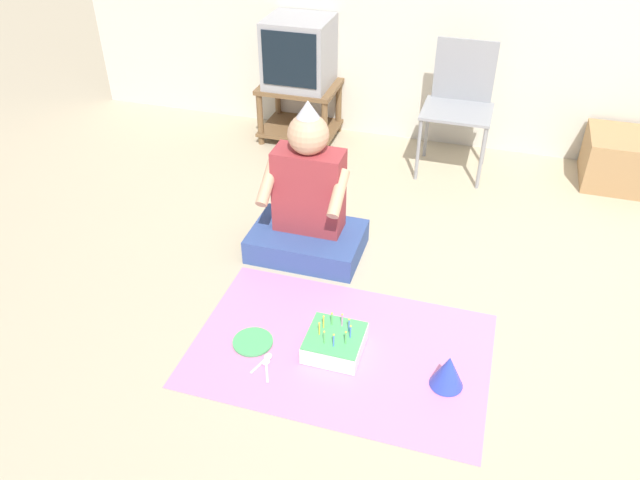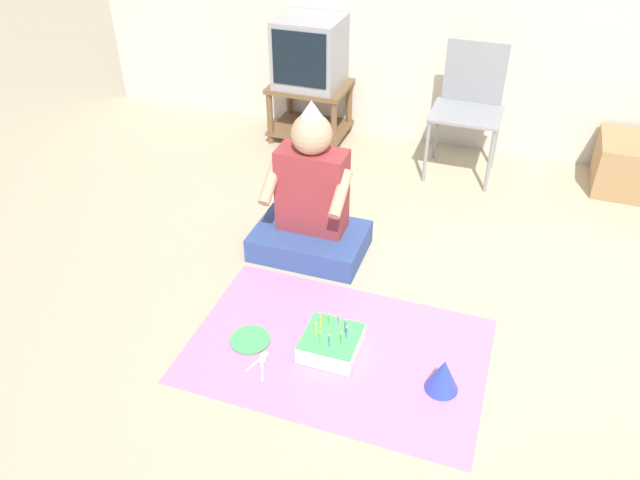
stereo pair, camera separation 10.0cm
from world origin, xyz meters
The scene contains 12 objects.
ground_plane centered at (0.00, 0.00, 0.00)m, with size 16.00×16.00×0.00m, color tan.
tv_stand centered at (-1.43, 1.98, 0.25)m, with size 0.55×0.44×0.42m.
tv centered at (-1.43, 1.98, 0.65)m, with size 0.45×0.43×0.47m.
folding_chair centered at (-0.28, 1.85, 0.50)m, with size 0.45×0.40×0.85m.
cardboard_box_stack centered at (0.82, 1.94, 0.17)m, with size 0.48×0.45×0.33m.
person_seated centered at (-0.93, 0.61, 0.29)m, with size 0.61×0.43×0.89m.
party_cloth centered at (-0.54, -0.11, 0.00)m, with size 1.36×0.90×0.01m.
birthday_cake centered at (-0.56, -0.13, 0.05)m, with size 0.26×0.26×0.17m.
party_hat_blue centered at (-0.04, -0.18, 0.09)m, with size 0.15×0.15×0.16m.
paper_plate centered at (-0.95, -0.19, 0.01)m, with size 0.19×0.19×0.01m.
plastic_spoon_near centered at (-0.85, -0.27, 0.01)m, with size 0.06×0.14×0.01m.
plastic_spoon_far centered at (-0.83, -0.31, 0.01)m, with size 0.07×0.14×0.01m.
Camera 2 is at (0.07, -2.10, 2.09)m, focal length 35.00 mm.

